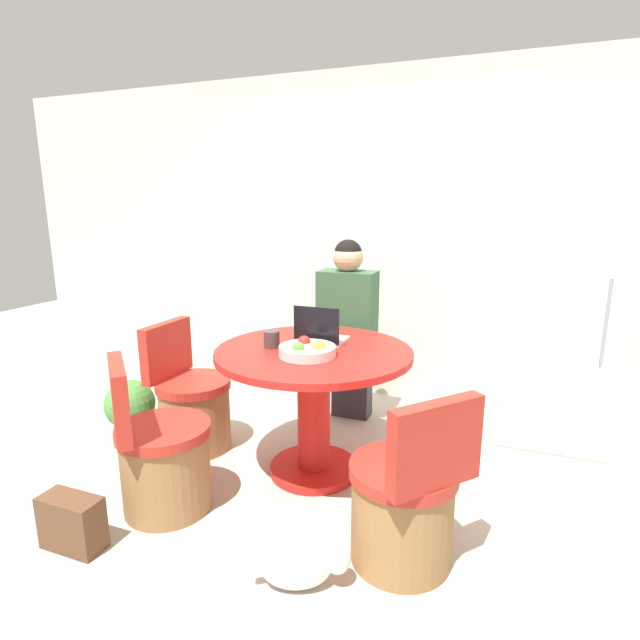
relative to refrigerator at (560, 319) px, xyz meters
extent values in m
plane|color=#B2A899|center=(-1.41, -1.19, -0.84)|extent=(12.00, 12.00, 0.00)
cube|color=beige|center=(-1.41, 0.40, 0.46)|extent=(7.00, 0.06, 2.60)
cube|color=white|center=(0.00, 0.01, 0.00)|extent=(0.70, 0.70, 1.68)
cube|color=silver|center=(0.00, -0.35, 0.00)|extent=(0.67, 0.01, 1.58)
cylinder|color=gray|center=(0.21, -0.36, 0.08)|extent=(0.02, 0.02, 0.50)
cylinder|color=red|center=(-1.34, -1.02, -0.82)|extent=(0.53, 0.53, 0.05)
cylinder|color=red|center=(-1.34, -1.02, -0.45)|extent=(0.19, 0.19, 0.69)
cylinder|color=red|center=(-1.34, -1.02, -0.08)|extent=(1.13, 1.13, 0.04)
cylinder|color=olive|center=(-1.94, -1.64, -0.63)|extent=(0.46, 0.46, 0.42)
cylinder|color=#AD281E|center=(-1.94, -1.64, -0.40)|extent=(0.48, 0.48, 0.06)
cube|color=#AD281E|center=(-2.07, -1.77, -0.19)|extent=(0.36, 0.35, 0.37)
cylinder|color=olive|center=(-0.70, -1.58, -0.63)|extent=(0.46, 0.46, 0.42)
cylinder|color=#AD281E|center=(-0.70, -1.58, -0.40)|extent=(0.48, 0.48, 0.06)
cube|color=#AD281E|center=(-0.55, -1.71, -0.19)|extent=(0.34, 0.38, 0.37)
cylinder|color=olive|center=(-2.20, -1.01, -0.63)|extent=(0.46, 0.46, 0.42)
cylinder|color=#AD281E|center=(-2.20, -1.01, -0.40)|extent=(0.48, 0.48, 0.06)
cube|color=#AD281E|center=(-2.39, -1.00, -0.19)|extent=(0.08, 0.44, 0.37)
cube|color=#2D2D38|center=(-1.38, -0.14, -0.60)|extent=(0.28, 0.16, 0.47)
cube|color=#2D2D38|center=(-1.38, -0.20, -0.30)|extent=(0.32, 0.36, 0.14)
cube|color=#2D5638|center=(-1.38, -0.28, 0.03)|extent=(0.40, 0.22, 0.52)
sphere|color=tan|center=(-1.38, -0.28, 0.39)|extent=(0.21, 0.21, 0.21)
sphere|color=black|center=(-1.38, -0.28, 0.41)|extent=(0.19, 0.19, 0.19)
cube|color=#B7B7BC|center=(-1.36, -0.84, -0.06)|extent=(0.28, 0.22, 0.02)
cube|color=black|center=(-1.36, -0.95, 0.06)|extent=(0.28, 0.01, 0.21)
cylinder|color=beige|center=(-1.33, -1.15, -0.04)|extent=(0.31, 0.31, 0.05)
sphere|color=gold|center=(-1.26, -1.16, 0.00)|extent=(0.08, 0.08, 0.08)
sphere|color=red|center=(-1.37, -1.10, -0.01)|extent=(0.07, 0.07, 0.07)
sphere|color=#4C9333|center=(-1.35, -1.22, -0.01)|extent=(0.07, 0.07, 0.07)
cylinder|color=#383333|center=(-1.58, -1.08, -0.02)|extent=(0.09, 0.09, 0.10)
ellipsoid|color=white|center=(-1.07, -1.91, -0.75)|extent=(0.34, 0.26, 0.19)
sphere|color=white|center=(-0.91, -1.85, -0.71)|extent=(0.11, 0.11, 0.11)
cylinder|color=white|center=(-1.19, -1.96, -0.73)|extent=(0.14, 0.09, 0.11)
cylinder|color=#935638|center=(-2.63, -1.12, -0.77)|extent=(0.23, 0.23, 0.14)
sphere|color=#47893D|center=(-2.63, -1.12, -0.56)|extent=(0.33, 0.33, 0.33)
cube|color=brown|center=(-2.15, -2.06, -0.71)|extent=(0.30, 0.14, 0.26)
camera|label=1|loc=(-0.32, -3.56, 0.75)|focal=28.00mm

